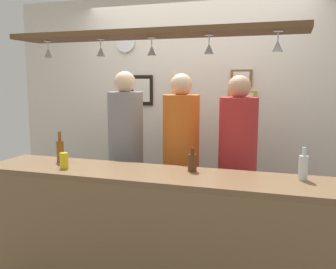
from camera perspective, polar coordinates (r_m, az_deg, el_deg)
back_wall at (r=4.15m, az=4.29°, el=3.12°), size 4.40×0.06×2.60m
bar_counter at (r=2.79m, az=-3.93°, el=-12.77°), size 2.70×0.55×0.98m
overhead_glass_rack at (r=2.82m, az=-2.61°, el=15.10°), size 2.20×0.36×0.04m
hanging_wineglass_far_left at (r=3.24m, az=-17.82°, el=11.83°), size 0.07×0.07×0.13m
hanging_wineglass_left at (r=3.00m, az=-10.20°, el=12.42°), size 0.07×0.07×0.13m
hanging_wineglass_center_left at (r=2.85m, az=-2.50°, el=12.77°), size 0.07×0.07×0.13m
hanging_wineglass_center at (r=2.69m, az=6.28°, el=12.99°), size 0.07×0.07×0.13m
hanging_wineglass_center_right at (r=2.57m, az=16.39°, el=12.94°), size 0.07×0.07×0.13m
person_left_grey_shirt at (r=3.67m, az=-6.46°, el=-1.30°), size 0.34×0.34×1.76m
person_middle_orange_shirt at (r=3.48m, az=1.99°, el=-2.04°), size 0.34×0.34×1.73m
person_right_red_shirt at (r=3.38m, az=10.58°, el=-2.69°), size 0.34×0.34×1.72m
bottle_soda_clear at (r=2.75m, az=19.93°, el=-4.67°), size 0.06×0.06×0.23m
bottle_beer_amber_tall at (r=3.30m, az=-16.14°, el=-2.30°), size 0.06×0.06×0.26m
bottle_beer_brown_stubby at (r=2.85m, az=3.72°, el=-4.21°), size 0.07×0.07×0.18m
drink_can at (r=3.06m, az=-15.58°, el=-3.82°), size 0.07×0.07×0.12m
picture_frame_upper_small at (r=4.01m, az=11.12°, el=8.41°), size 0.22×0.02×0.18m
picture_frame_crest at (r=4.14m, az=1.94°, el=7.20°), size 0.18×0.02×0.26m
picture_frame_lower_pair at (r=4.01m, az=11.26°, el=5.25°), size 0.30×0.02×0.18m
picture_frame_caricature at (r=4.29m, az=-4.01°, el=6.74°), size 0.26×0.02×0.34m
wall_clock at (r=4.38m, az=-6.50°, el=13.77°), size 0.22×0.03×0.22m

